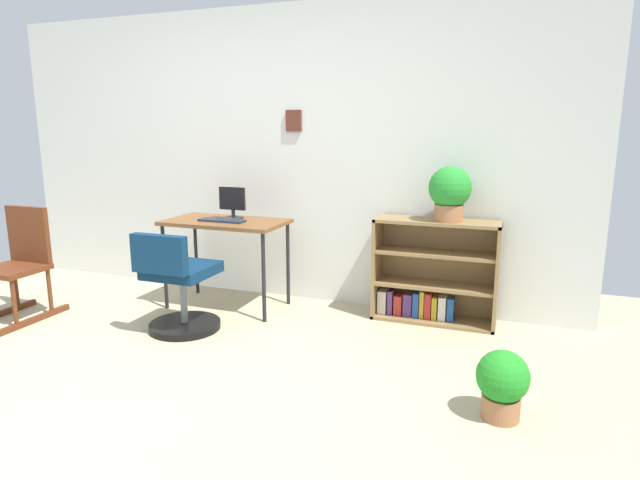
{
  "coord_description": "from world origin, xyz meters",
  "views": [
    {
      "loc": [
        1.99,
        -2.06,
        1.46
      ],
      "look_at": [
        0.75,
        1.26,
        0.72
      ],
      "focal_mm": 30.03,
      "sensor_mm": 36.0,
      "label": 1
    }
  ],
  "objects_px": {
    "office_chair": "(179,288)",
    "keyboard": "(222,221)",
    "bookshelf_low": "(433,275)",
    "desk": "(226,228)",
    "potted_plant_floor": "(502,382)",
    "monitor": "(233,204)",
    "potted_plant_on_shelf": "(450,192)",
    "rocking_chair": "(20,262)"
  },
  "relations": [
    {
      "from": "rocking_chair",
      "to": "office_chair",
      "type": "bearing_deg",
      "value": 6.67
    },
    {
      "from": "monitor",
      "to": "rocking_chair",
      "type": "bearing_deg",
      "value": -148.55
    },
    {
      "from": "keyboard",
      "to": "rocking_chair",
      "type": "bearing_deg",
      "value": -152.85
    },
    {
      "from": "bookshelf_low",
      "to": "potted_plant_floor",
      "type": "height_order",
      "value": "bookshelf_low"
    },
    {
      "from": "desk",
      "to": "keyboard",
      "type": "distance_m",
      "value": 0.1
    },
    {
      "from": "bookshelf_low",
      "to": "potted_plant_on_shelf",
      "type": "xyz_separation_m",
      "value": [
        0.1,
        -0.06,
        0.66
      ]
    },
    {
      "from": "rocking_chair",
      "to": "bookshelf_low",
      "type": "bearing_deg",
      "value": 19.39
    },
    {
      "from": "office_chair",
      "to": "potted_plant_on_shelf",
      "type": "height_order",
      "value": "potted_plant_on_shelf"
    },
    {
      "from": "rocking_chair",
      "to": "potted_plant_floor",
      "type": "height_order",
      "value": "rocking_chair"
    },
    {
      "from": "desk",
      "to": "potted_plant_on_shelf",
      "type": "relative_size",
      "value": 2.42
    },
    {
      "from": "keyboard",
      "to": "potted_plant_floor",
      "type": "height_order",
      "value": "keyboard"
    },
    {
      "from": "potted_plant_on_shelf",
      "to": "potted_plant_floor",
      "type": "height_order",
      "value": "potted_plant_on_shelf"
    },
    {
      "from": "rocking_chair",
      "to": "potted_plant_on_shelf",
      "type": "bearing_deg",
      "value": 17.86
    },
    {
      "from": "potted_plant_floor",
      "to": "monitor",
      "type": "bearing_deg",
      "value": 152.23
    },
    {
      "from": "office_chair",
      "to": "rocking_chair",
      "type": "bearing_deg",
      "value": -173.33
    },
    {
      "from": "desk",
      "to": "keyboard",
      "type": "xyz_separation_m",
      "value": [
        0.01,
        -0.07,
        0.07
      ]
    },
    {
      "from": "office_chair",
      "to": "potted_plant_on_shelf",
      "type": "distance_m",
      "value": 2.09
    },
    {
      "from": "office_chair",
      "to": "keyboard",
      "type": "bearing_deg",
      "value": 85.2
    },
    {
      "from": "bookshelf_low",
      "to": "potted_plant_on_shelf",
      "type": "distance_m",
      "value": 0.67
    },
    {
      "from": "rocking_chair",
      "to": "potted_plant_on_shelf",
      "type": "xyz_separation_m",
      "value": [
        3.12,
        1.01,
        0.57
      ]
    },
    {
      "from": "bookshelf_low",
      "to": "potted_plant_on_shelf",
      "type": "bearing_deg",
      "value": -28.07
    },
    {
      "from": "monitor",
      "to": "bookshelf_low",
      "type": "xyz_separation_m",
      "value": [
        1.61,
        0.2,
        -0.5
      ]
    },
    {
      "from": "keyboard",
      "to": "desk",
      "type": "bearing_deg",
      "value": 95.59
    },
    {
      "from": "monitor",
      "to": "bookshelf_low",
      "type": "distance_m",
      "value": 1.7
    },
    {
      "from": "rocking_chair",
      "to": "potted_plant_floor",
      "type": "distance_m",
      "value": 3.6
    },
    {
      "from": "office_chair",
      "to": "bookshelf_low",
      "type": "xyz_separation_m",
      "value": [
        1.68,
        0.91,
        0.02
      ]
    },
    {
      "from": "potted_plant_on_shelf",
      "to": "desk",
      "type": "bearing_deg",
      "value": -172.52
    },
    {
      "from": "monitor",
      "to": "office_chair",
      "type": "xyz_separation_m",
      "value": [
        -0.06,
        -0.7,
        -0.53
      ]
    },
    {
      "from": "keyboard",
      "to": "potted_plant_on_shelf",
      "type": "height_order",
      "value": "potted_plant_on_shelf"
    },
    {
      "from": "desk",
      "to": "potted_plant_on_shelf",
      "type": "xyz_separation_m",
      "value": [
        1.74,
        0.23,
        0.35
      ]
    },
    {
      "from": "monitor",
      "to": "potted_plant_floor",
      "type": "xyz_separation_m",
      "value": [
        2.18,
        -1.15,
        -0.66
      ]
    },
    {
      "from": "desk",
      "to": "potted_plant_floor",
      "type": "height_order",
      "value": "desk"
    },
    {
      "from": "keyboard",
      "to": "potted_plant_floor",
      "type": "xyz_separation_m",
      "value": [
        2.2,
        -1.0,
        -0.54
      ]
    },
    {
      "from": "office_chair",
      "to": "potted_plant_floor",
      "type": "xyz_separation_m",
      "value": [
        2.24,
        -0.44,
        -0.13
      ]
    },
    {
      "from": "desk",
      "to": "bookshelf_low",
      "type": "xyz_separation_m",
      "value": [
        1.64,
        0.28,
        -0.31
      ]
    },
    {
      "from": "monitor",
      "to": "office_chair",
      "type": "height_order",
      "value": "monitor"
    },
    {
      "from": "keyboard",
      "to": "potted_plant_floor",
      "type": "relative_size",
      "value": 1.05
    },
    {
      "from": "desk",
      "to": "bookshelf_low",
      "type": "relative_size",
      "value": 1.06
    },
    {
      "from": "bookshelf_low",
      "to": "rocking_chair",
      "type": "bearing_deg",
      "value": -160.61
    },
    {
      "from": "bookshelf_low",
      "to": "desk",
      "type": "bearing_deg",
      "value": -170.14
    },
    {
      "from": "rocking_chair",
      "to": "potted_plant_on_shelf",
      "type": "relative_size",
      "value": 2.14
    },
    {
      "from": "desk",
      "to": "rocking_chair",
      "type": "distance_m",
      "value": 1.6
    }
  ]
}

